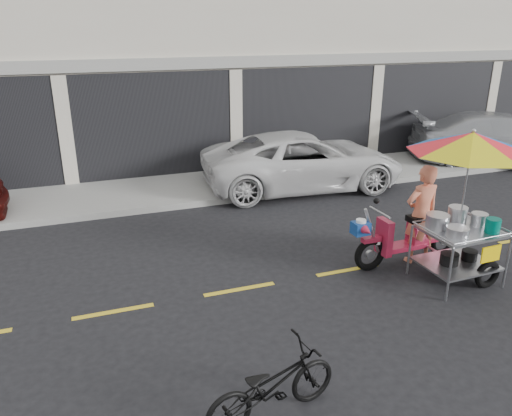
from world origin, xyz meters
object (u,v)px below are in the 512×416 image
object	(u,v)px
white_pickup	(303,161)
silver_pickup	(500,139)
near_bicycle	(272,385)
food_vendor_rig	(450,183)

from	to	relation	value
white_pickup	silver_pickup	world-z (taller)	silver_pickup
near_bicycle	food_vendor_rig	bearing A→B (deg)	-70.85
near_bicycle	food_vendor_rig	size ratio (longest dim) A/B	0.62
silver_pickup	food_vendor_rig	xyz separation A→B (m)	(-6.39, -5.27, 0.84)
silver_pickup	food_vendor_rig	distance (m)	8.32
silver_pickup	food_vendor_rig	world-z (taller)	food_vendor_rig
white_pickup	food_vendor_rig	world-z (taller)	food_vendor_rig
silver_pickup	white_pickup	bearing A→B (deg)	112.86
white_pickup	food_vendor_rig	size ratio (longest dim) A/B	2.01
white_pickup	near_bicycle	bearing A→B (deg)	157.32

